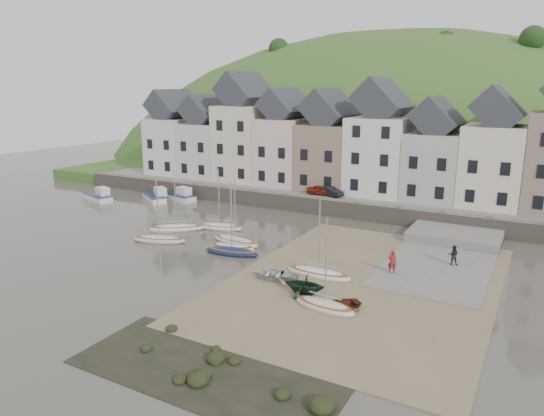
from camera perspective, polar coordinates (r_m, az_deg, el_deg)
The scene contains 27 objects.
ground at distance 41.67m, azimuth -4.03°, elevation -5.72°, with size 160.00×160.00×0.00m, color #403A32.
quay_land at distance 69.59m, azimuth 10.47°, elevation 2.62°, with size 90.00×30.00×1.50m, color #3B5F26.
quay_street at distance 58.85m, azimuth 6.88°, elevation 1.54°, with size 70.00×7.00×0.10m, color slate.
seawall at distance 55.84m, azimuth 5.49°, elevation 0.23°, with size 70.00×1.20×1.80m, color slate.
beach at distance 37.17m, azimuth 10.49°, elevation -8.33°, with size 18.00×26.00×0.06m, color #776448.
slipway at distance 43.60m, azimuth 18.93°, elevation -5.48°, with size 8.00×18.00×0.12m, color slate.
hillside at distance 101.68m, azimuth 12.47°, elevation -4.90°, with size 134.40×84.00×84.00m.
townhouse_terrace at distance 60.56m, azimuth 9.86°, elevation 7.32°, with size 61.05×8.00×13.93m.
sailboat_0 at distance 50.18m, azimuth -10.90°, elevation -2.25°, with size 5.32×4.38×6.32m.
sailboat_1 at distance 49.96m, azimuth -6.03°, elevation -2.15°, with size 4.96×2.54×6.32m.
sailboat_2 at distance 46.77m, azimuth -12.81°, elevation -3.52°, with size 5.18×3.09×6.32m.
sailboat_3 at distance 43.55m, azimuth -4.60°, elevation -4.50°, with size 4.31×2.32×6.32m.
sailboat_4 at distance 45.35m, azimuth -4.22°, elevation -3.75°, with size 5.33×2.27×6.32m.
sailboat_5 at distance 42.45m, azimuth -4.63°, elevation -4.99°, with size 4.93×2.27×6.32m.
sailboat_6 at distance 37.71m, azimuth 5.35°, elevation -7.45°, with size 5.17×1.51×6.32m.
sailboat_7 at distance 32.44m, azimuth 6.08°, elevation -11.08°, with size 4.37×1.98×6.32m.
motorboat_0 at distance 63.79m, azimuth -13.22°, elevation 1.33°, with size 5.35×4.30×1.70m.
motorboat_1 at distance 65.91m, azimuth -19.27°, elevation 1.31°, with size 5.34×3.22×1.70m.
motorboat_2 at distance 63.54m, azimuth -10.54°, elevation 1.41°, with size 5.40×2.95×1.70m.
rowboat_white at distance 36.84m, azimuth 0.36°, elevation -7.64°, with size 2.50×3.50×0.73m, color silver.
rowboat_green at distance 34.25m, azimuth 3.75°, elevation -8.69°, with size 2.41×2.79×1.47m, color black.
rowboat_red at distance 32.50m, azimuth 7.67°, elevation -10.91°, with size 2.03×2.84×0.59m, color #612915.
person_red at distance 38.79m, azimuth 13.63°, elevation -6.00°, with size 0.65×0.42×1.77m, color maroon.
person_dark at distance 41.97m, azimuth 20.10°, elevation -5.08°, with size 0.78×0.61×1.60m, color black.
car_left at distance 58.20m, azimuth 5.61°, elevation 2.04°, with size 1.30×3.24×1.10m, color maroon.
car_right at distance 57.78m, azimuth 6.63°, elevation 1.94°, with size 1.19×3.42×1.13m, color black.
shore_rocks at distance 25.89m, azimuth -5.91°, elevation -18.34°, with size 14.00×6.00×0.76m.
Camera 1 is at (21.61, -32.85, 13.80)m, focal length 32.78 mm.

